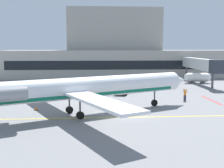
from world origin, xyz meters
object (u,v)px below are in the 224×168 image
regional_jet (81,88)px  fuel_tank (197,77)px  pushback_tractor (60,88)px  baggage_tug (143,84)px  belt_loader (123,89)px  marshaller (185,95)px

regional_jet → fuel_tank: 39.25m
pushback_tractor → fuel_tank: fuel_tank is taller
regional_jet → pushback_tractor: regional_jet is taller
pushback_tractor → baggage_tug: bearing=14.4°
belt_loader → marshaller: bearing=-39.3°
pushback_tractor → marshaller: bearing=-25.1°
pushback_tractor → belt_loader: size_ratio=0.91×
pushback_tractor → regional_jet: bearing=-75.7°
belt_loader → marshaller: 11.43m
regional_jet → baggage_tug: regional_jet is taller
baggage_tug → pushback_tractor: (-16.01, -4.12, -0.07)m
belt_loader → fuel_tank: bearing=37.2°
fuel_tank → marshaller: size_ratio=3.17×
baggage_tug → marshaller: bearing=-73.2°
regional_jet → belt_loader: size_ratio=6.96×
baggage_tug → belt_loader: baggage_tug is taller
baggage_tug → fuel_tank: (13.93, 7.87, 0.31)m
regional_jet → fuel_tank: regional_jet is taller
belt_loader → marshaller: belt_loader is taller
marshaller → baggage_tug: bearing=106.8°
baggage_tug → belt_loader: (-4.75, -6.32, -0.07)m
regional_jet → marshaller: size_ratio=15.79×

